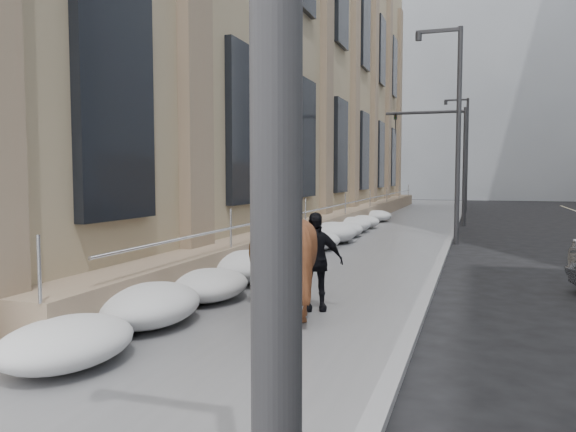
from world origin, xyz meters
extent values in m
plane|color=black|center=(0.00, 0.00, 0.00)|extent=(140.00, 140.00, 0.00)
cube|color=#59595B|center=(0.00, 10.00, 0.06)|extent=(5.00, 80.00, 0.12)
cube|color=slate|center=(2.62, 10.00, 0.06)|extent=(0.24, 80.00, 0.12)
cube|color=#9C8966|center=(-5.30, 20.00, 9.00)|extent=(5.00, 44.00, 18.00)
cube|color=#836A55|center=(-2.25, 20.00, 0.45)|extent=(1.10, 44.00, 0.90)
cylinder|color=silver|center=(-1.80, 20.00, 1.35)|extent=(0.06, 42.00, 0.06)
cube|color=#836A55|center=(-2.85, 10.00, 8.10)|extent=(0.70, 1.20, 16.20)
cube|color=black|center=(-2.70, 13.00, 4.00)|extent=(0.20, 2.20, 4.50)
cube|color=slate|center=(4.00, 60.00, 14.00)|extent=(30.00, 12.00, 28.00)
cube|color=gray|center=(-6.00, 72.00, 10.00)|extent=(24.00, 12.00, 20.00)
cylinder|color=#2D2D30|center=(2.90, 14.00, 4.00)|extent=(0.18, 0.18, 8.00)
cube|color=#2D2D30|center=(2.10, 14.00, 7.90)|extent=(1.60, 0.15, 0.12)
cylinder|color=#2D2D30|center=(1.40, 14.00, 7.75)|extent=(0.24, 0.24, 0.30)
cylinder|color=#2D2D30|center=(2.90, 34.00, 4.00)|extent=(0.18, 0.18, 8.00)
cube|color=#2D2D30|center=(2.10, 34.00, 7.90)|extent=(1.60, 0.15, 0.12)
cylinder|color=#2D2D30|center=(1.40, 34.00, 7.75)|extent=(0.24, 0.24, 0.30)
cylinder|color=#2D2D30|center=(3.00, 22.00, 3.00)|extent=(0.20, 0.20, 6.00)
cylinder|color=#2D2D30|center=(1.00, 22.00, 5.80)|extent=(4.00, 0.16, 0.16)
imported|color=black|center=(-0.50, 22.00, 5.30)|extent=(0.18, 0.22, 1.10)
ellipsoid|color=#BBBDC2|center=(-1.45, 0.00, 0.46)|extent=(1.50, 2.10, 0.68)
ellipsoid|color=#BBBDC2|center=(-1.40, 4.00, 0.48)|extent=(1.60, 2.20, 0.72)
ellipsoid|color=#BBBDC2|center=(-1.50, 8.00, 0.44)|extent=(1.40, 2.00, 0.64)
ellipsoid|color=#BBBDC2|center=(-1.35, 12.00, 0.50)|extent=(1.70, 2.30, 0.76)
ellipsoid|color=#BBBDC2|center=(-1.45, 16.00, 0.45)|extent=(1.50, 2.10, 0.66)
imported|color=#4A3016|center=(-0.09, 2.43, 1.07)|extent=(1.57, 2.43, 1.90)
imported|color=black|center=(-0.09, 2.58, 1.87)|extent=(0.71, 0.56, 1.72)
imported|color=#462514|center=(0.30, 1.50, 1.29)|extent=(2.05, 2.26, 2.33)
imported|color=black|center=(0.30, 1.65, 2.07)|extent=(0.89, 0.72, 1.72)
imported|color=black|center=(0.80, 1.90, 1.01)|extent=(1.13, 0.78, 1.78)
camera|label=1|loc=(3.55, -7.80, 2.56)|focal=35.00mm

